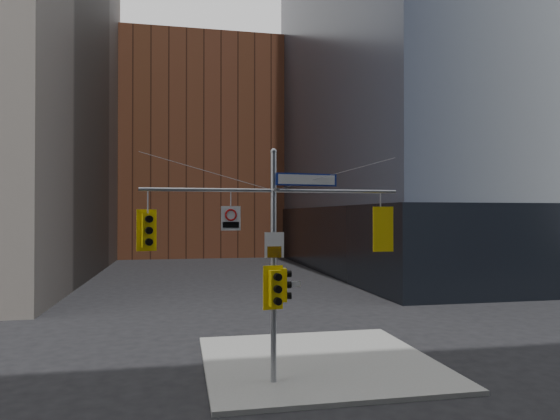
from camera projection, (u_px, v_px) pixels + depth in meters
name	position (u px, v px, depth m)	size (l,w,h in m)	color
ground	(287.00, 412.00, 13.26)	(160.00, 160.00, 0.00)	black
sidewalk_corner	(319.00, 362.00, 17.58)	(8.00, 8.00, 0.15)	gray
podium_ne	(492.00, 238.00, 50.18)	(36.40, 36.40, 6.00)	black
brick_midrise	(200.00, 153.00, 70.27)	(26.00, 20.00, 28.00)	brown
signal_assembly	(274.00, 242.00, 15.26)	(8.00, 0.80, 7.30)	#919399
traffic_light_west_arm	(148.00, 230.00, 14.54)	(0.58, 0.54, 1.23)	yellow
traffic_light_east_arm	(381.00, 229.00, 15.96)	(0.68, 0.54, 1.43)	yellow
traffic_light_pole_side	(284.00, 285.00, 15.32)	(0.40, 0.34, 1.02)	yellow
traffic_light_pole_front	(275.00, 288.00, 14.99)	(0.63, 0.57, 1.34)	yellow
street_sign_blade	(307.00, 180.00, 15.50)	(2.00, 0.29, 0.39)	navy
regulatory_sign_arm	(231.00, 217.00, 14.99)	(0.59, 0.08, 0.73)	silver
regulatory_sign_pole	(274.00, 246.00, 15.15)	(0.59, 0.08, 0.77)	silver
street_blade_ew	(288.00, 284.00, 15.35)	(0.81, 0.04, 0.16)	silver
street_blade_ns	(271.00, 291.00, 15.70)	(0.04, 0.84, 0.17)	#145926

